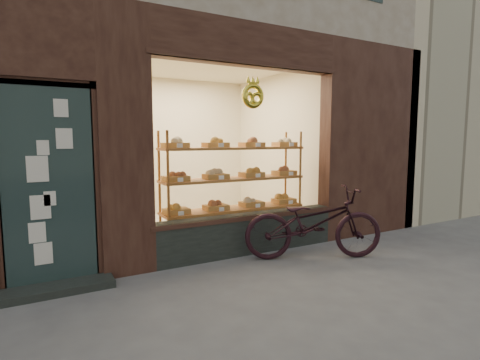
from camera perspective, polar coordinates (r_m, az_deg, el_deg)
ground at (r=3.51m, az=13.24°, el=-20.82°), size 90.00×90.00×0.00m
neighbor_right at (r=14.38m, az=28.27°, el=17.27°), size 12.00×7.00×9.00m
display_shelf at (r=5.53m, az=-0.89°, el=-1.26°), size 2.20×0.45×1.70m
bicycle at (r=5.08m, az=11.13°, el=-6.42°), size 1.93×1.33×0.96m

